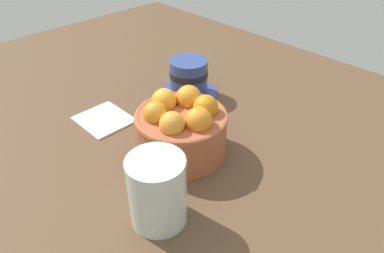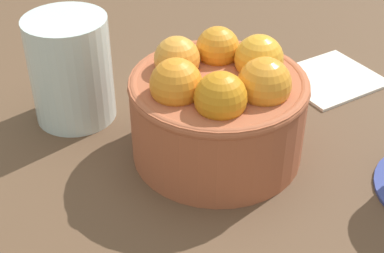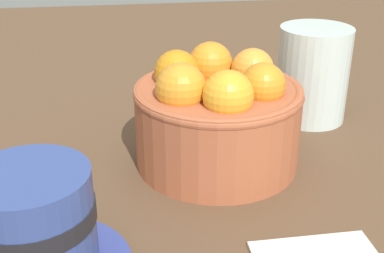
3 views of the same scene
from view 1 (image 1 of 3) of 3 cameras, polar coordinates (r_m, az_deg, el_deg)
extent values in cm
cube|color=brown|center=(61.05, -1.62, -5.44)|extent=(138.19, 103.41, 4.17)
cylinder|color=#AD5938|center=(57.50, -1.72, -1.11)|extent=(14.44, 14.44, 7.25)
torus|color=#AD5938|center=(55.66, -1.77, 1.57)|extent=(14.64, 14.64, 1.00)
sphere|color=orange|center=(55.75, 2.15, 3.06)|extent=(3.98, 3.98, 3.98)
sphere|color=orange|center=(58.17, -0.54, 4.57)|extent=(4.20, 4.20, 4.20)
sphere|color=gold|center=(57.61, -4.35, 4.13)|extent=(4.06, 4.06, 4.06)
sphere|color=orange|center=(54.56, -5.83, 2.11)|extent=(3.73, 3.73, 3.73)
sphere|color=gold|center=(51.97, -3.20, 0.39)|extent=(3.81, 3.81, 3.81)
sphere|color=orange|center=(52.59, 1.00, 0.91)|extent=(4.10, 4.10, 4.10)
cylinder|color=#34418F|center=(75.41, -0.52, 5.46)|extent=(11.98, 11.98, 0.60)
cylinder|color=#33478C|center=(73.63, -0.54, 8.01)|extent=(7.70, 7.70, 6.92)
cylinder|color=black|center=(73.32, -0.54, 8.48)|extent=(7.86, 7.86, 1.25)
cylinder|color=silver|center=(46.14, -5.52, -10.13)|extent=(7.45, 7.45, 9.89)
cube|color=white|center=(68.95, -13.82, 1.22)|extent=(9.66, 8.58, 0.60)
camera|label=2|loc=(0.65, 37.24, 22.10)|focal=52.47mm
camera|label=3|loc=(0.86, -17.76, 23.79)|focal=48.00mm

